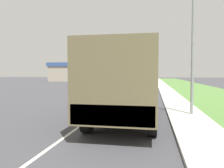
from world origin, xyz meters
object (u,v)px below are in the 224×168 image
at_px(car_third_ahead, 149,80).
at_px(car_second_ahead, 127,82).
at_px(car_fourth_ahead, 150,79).
at_px(car_nearest_ahead, 107,87).
at_px(military_truck, 127,82).
at_px(lamp_post, 188,36).

bearing_deg(car_third_ahead, car_second_ahead, -104.06).
relative_size(car_third_ahead, car_fourth_ahead, 1.07).
relative_size(car_nearest_ahead, car_third_ahead, 0.98).
relative_size(military_truck, car_nearest_ahead, 1.76).
height_order(car_third_ahead, lamp_post, lamp_post).
distance_m(car_second_ahead, lamp_post, 26.66).
bearing_deg(car_fourth_ahead, car_second_ahead, -97.81).
bearing_deg(military_truck, car_third_ahead, 89.75).
height_order(car_nearest_ahead, car_fourth_ahead, car_fourth_ahead).
xyz_separation_m(car_third_ahead, lamp_post, (2.63, -39.62, 3.22)).
distance_m(car_nearest_ahead, car_third_ahead, 28.01).
bearing_deg(military_truck, lamp_post, 29.13).
height_order(car_third_ahead, car_fourth_ahead, car_third_ahead).
height_order(car_second_ahead, car_fourth_ahead, car_fourth_ahead).
distance_m(military_truck, car_nearest_ahead, 14.03).
height_order(car_nearest_ahead, car_third_ahead, car_third_ahead).
height_order(military_truck, car_fourth_ahead, military_truck).
distance_m(car_nearest_ahead, car_second_ahead, 13.85).
distance_m(car_nearest_ahead, car_fourth_ahead, 40.76).
distance_m(car_third_ahead, car_fourth_ahead, 12.83).
relative_size(car_nearest_ahead, lamp_post, 0.71).
xyz_separation_m(car_second_ahead, car_third_ahead, (3.48, 13.88, 0.10)).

